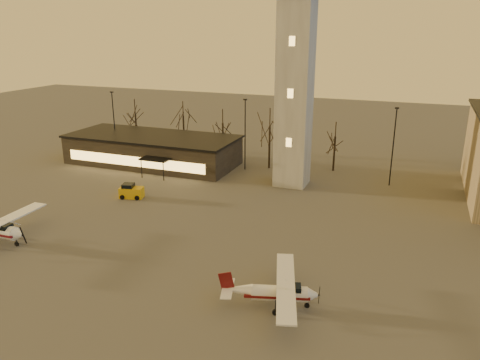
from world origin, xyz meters
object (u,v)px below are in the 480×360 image
(control_tower, at_px, (296,55))
(cessna_front, at_px, (281,296))
(service_cart, at_px, (131,192))
(terminal, at_px, (153,149))

(control_tower, height_order, cessna_front, control_tower)
(service_cart, bearing_deg, cessna_front, -47.85)
(terminal, xyz_separation_m, cessna_front, (28.73, -29.83, -1.24))
(control_tower, xyz_separation_m, terminal, (-21.99, 1.98, -14.17))
(terminal, relative_size, cessna_front, 2.63)
(control_tower, xyz_separation_m, cessna_front, (6.73, -27.85, -15.41))
(cessna_front, xyz_separation_m, service_cart, (-23.33, 15.84, -0.25))
(cessna_front, bearing_deg, control_tower, 87.18)
(control_tower, distance_m, cessna_front, 32.53)
(cessna_front, bearing_deg, service_cart, 129.41)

